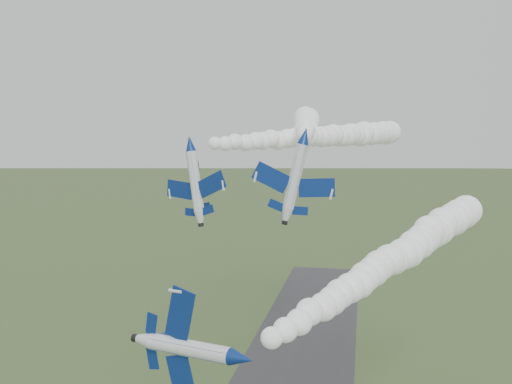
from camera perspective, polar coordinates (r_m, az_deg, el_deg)
jet_lead at (r=43.11m, az=-1.48°, el=-16.37°), size 5.83×11.00×9.34m
smoke_trail_jet_lead at (r=74.36m, az=14.50°, el=-5.82°), size 26.98×65.82×5.31m
jet_pair_left at (r=74.17m, az=-6.67°, el=4.86°), size 9.73×11.26×3.20m
smoke_trail_jet_pair_left at (r=103.92m, az=6.84°, el=5.54°), size 32.32×62.85×5.02m
jet_pair_right at (r=71.62m, az=4.90°, el=5.64°), size 10.35×12.61×3.65m
smoke_trail_jet_pair_right at (r=108.20m, az=5.03°, el=6.71°), size 12.33×67.59×5.49m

